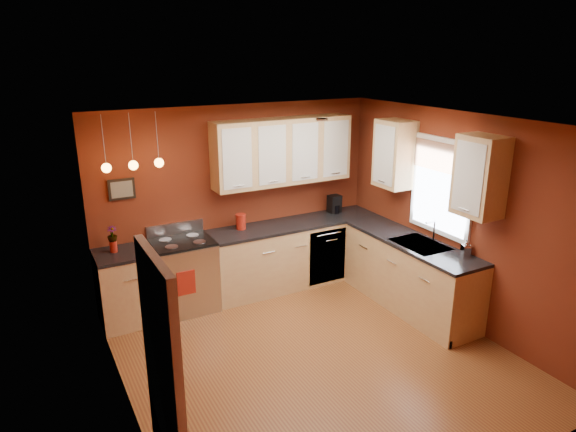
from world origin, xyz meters
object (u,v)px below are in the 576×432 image
gas_range (185,275)px  red_canister (241,222)px  sink (420,246)px  coffee_maker (335,205)px  soap_pump (466,248)px

gas_range → red_canister: red_canister is taller
sink → coffee_maker: size_ratio=2.68×
gas_range → sink: (2.62, -1.50, 0.43)m
gas_range → sink: bearing=-29.8°
gas_range → red_canister: bearing=6.8°
sink → coffee_maker: sink is taller
coffee_maker → soap_pump: (0.42, -2.18, -0.02)m
red_canister → coffee_maker: coffee_maker is taller
gas_range → soap_pump: bearing=-36.0°
sink → gas_range: bearing=150.2°
gas_range → red_canister: 1.03m
coffee_maker → soap_pump: size_ratio=1.27×
soap_pump → sink: bearing=110.2°
gas_range → coffee_maker: (2.40, 0.13, 0.58)m
sink → soap_pump: sink is taller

